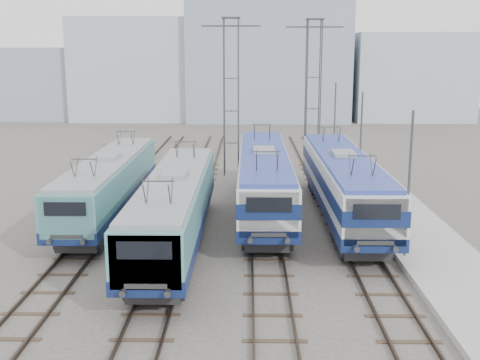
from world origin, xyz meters
The scene contains 15 objects.
ground centered at (0.00, 0.00, 0.00)m, with size 160.00×160.00×0.00m, color #514C47.
platform centered at (10.20, 8.00, 0.15)m, with size 4.00×70.00×0.30m, color #9E9E99.
locomotive_far_left centered at (-6.75, 9.24, 2.14)m, with size 2.71×17.11×3.22m.
locomotive_center_left centered at (-2.25, 3.72, 2.21)m, with size 2.80×17.67×3.33m.
locomotive_center_right centered at (2.25, 10.04, 2.36)m, with size 2.93×18.50×3.48m.
locomotive_far_right centered at (6.75, 8.93, 2.35)m, with size 2.92×18.46×3.47m.
catenary_tower_west centered at (0.00, 22.00, 6.64)m, with size 4.50×1.20×12.00m.
catenary_tower_east centered at (6.50, 24.00, 6.64)m, with size 4.50×1.20×12.00m.
mast_front centered at (8.60, 2.00, 3.50)m, with size 0.12×0.12×7.00m, color #3F4247.
mast_mid centered at (8.60, 14.00, 3.50)m, with size 0.12×0.12×7.00m, color #3F4247.
mast_rear centered at (8.60, 26.00, 3.50)m, with size 0.12×0.12×7.00m, color #3F4247.
building_west centered at (-14.00, 62.00, 7.00)m, with size 18.00×12.00×14.00m, color #A6B1BB.
building_center centered at (4.00, 62.00, 9.00)m, with size 22.00×14.00×18.00m, color #8997AB.
building_east centered at (24.00, 62.00, 6.00)m, with size 16.00×12.00×12.00m, color #A6B1BB.
building_far_west centered at (-30.00, 62.00, 5.00)m, with size 14.00×10.00×10.00m, color #8997AB.
Camera 1 is at (1.33, -24.61, 9.56)m, focal length 45.00 mm.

